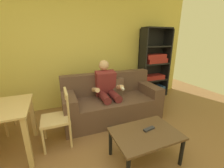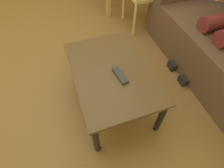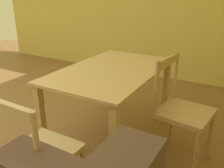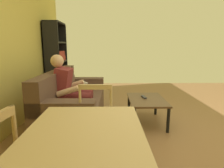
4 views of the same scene
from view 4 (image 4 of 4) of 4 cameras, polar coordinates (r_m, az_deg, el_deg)
ground_plane at (r=2.85m, az=21.60°, el=-17.22°), size 8.77×8.77×0.00m
couch at (r=3.36m, az=-11.84°, el=-5.91°), size 1.97×0.90×0.91m
person_lounging at (r=3.21m, az=-12.33°, el=-1.53°), size 0.60×0.86×1.19m
coffee_table at (r=3.33m, az=10.43°, el=-5.40°), size 0.88×0.61×0.43m
tv_remote at (r=3.37m, az=9.60°, el=-3.88°), size 0.18×0.07×0.02m
bookshelf at (r=4.94m, az=-16.50°, el=4.68°), size 0.84×0.36×1.89m
dining_table at (r=1.29m, az=-9.02°, el=-21.10°), size 1.31×0.82×0.75m
dining_chair_facing_couch at (r=2.25m, az=-5.24°, el=-11.93°), size 0.43×0.43×0.87m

